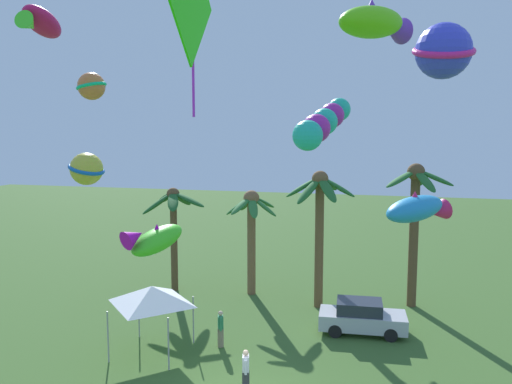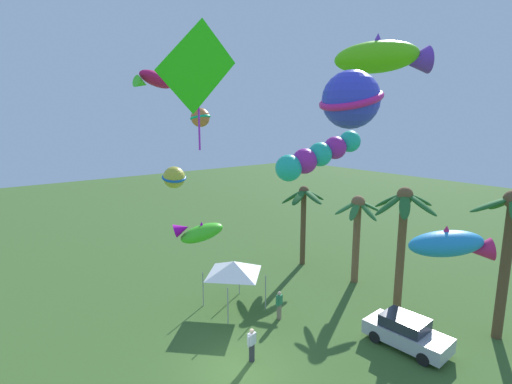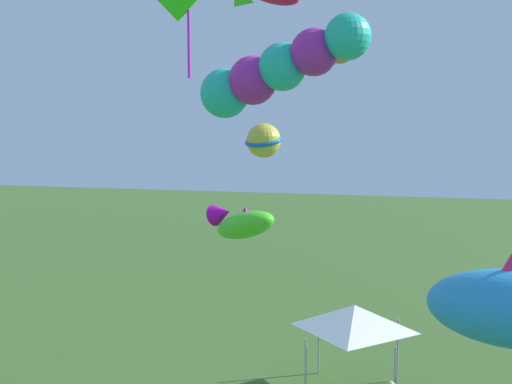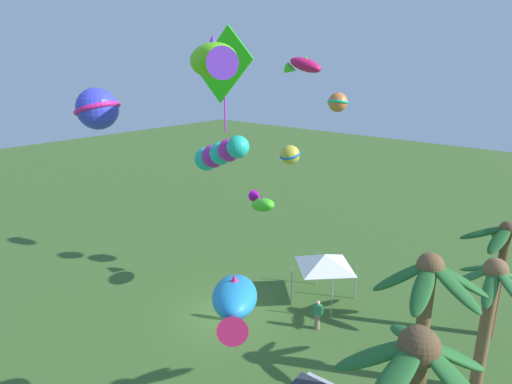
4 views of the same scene
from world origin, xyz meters
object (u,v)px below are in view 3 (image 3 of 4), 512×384
Objects in this scene: kite_fish_8 at (242,223)px; kite_tube_7 at (275,70)px; kite_ball_6 at (264,140)px; kite_ball_0 at (340,48)px; festival_tent at (355,317)px.

kite_tube_7 is at bearing 22.18° from kite_fish_8.
kite_ball_6 is 0.59× the size of kite_fish_8.
kite_tube_7 is at bearing -0.93° from kite_ball_0.
kite_fish_8 is at bearing -157.82° from kite_tube_7.
kite_ball_0 reaches higher than kite_fish_8.
kite_ball_0 is at bearing 147.30° from kite_fish_8.
kite_ball_0 reaches higher than kite_tube_7.
kite_fish_8 is (1.70, -3.15, 3.09)m from festival_tent.
kite_ball_6 is (1.13, -2.28, -3.03)m from kite_ball_0.
kite_ball_0 is 0.53× the size of kite_fish_8.
kite_fish_8 is at bearing -61.62° from festival_tent.
festival_tent is 2.09× the size of kite_ball_0.
kite_tube_7 is 6.97m from kite_fish_8.
kite_tube_7 is (7.86, 2.14, 1.56)m from kite_ball_6.
festival_tent is 1.11× the size of kite_fish_8.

